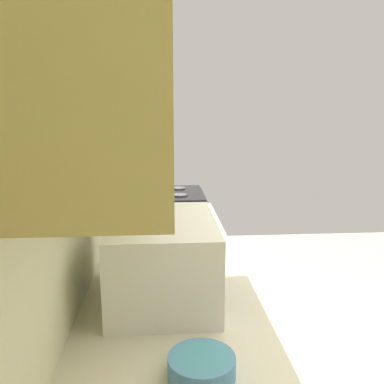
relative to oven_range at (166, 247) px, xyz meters
The scene contains 6 objects.
wall_back 1.72m from the oven_range, 165.68° to the left, with size 4.08×0.12×2.57m, color beige.
upper_cabinets 2.31m from the oven_range, behind, with size 1.98×0.31×0.61m.
oven_range is the anchor object (origin of this frame).
microwave 1.88m from the oven_range, behind, with size 0.53×0.39×0.30m.
bowl 2.31m from the oven_range, behind, with size 0.18×0.18×0.06m.
kettle 1.17m from the oven_range, behind, with size 0.20×0.15×0.15m.
Camera 1 is at (-1.73, 1.26, 1.62)m, focal length 38.01 mm.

